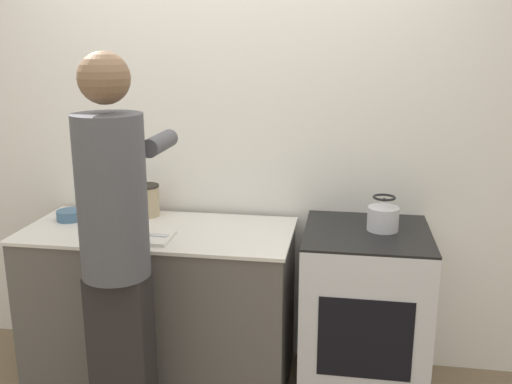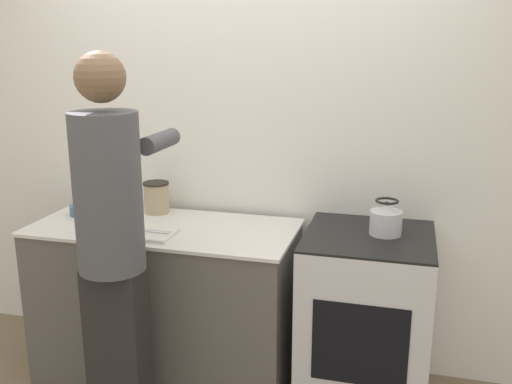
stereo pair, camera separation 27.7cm
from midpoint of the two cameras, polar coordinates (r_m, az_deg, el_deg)
name	(u,v)px [view 2 (the right image)]	position (r m, az deg, el deg)	size (l,w,h in m)	color
wall_back	(246,140)	(3.24, 1.42, 5.18)	(8.00, 0.05, 2.60)	white
counter	(167,301)	(3.25, -6.47, -10.83)	(1.42, 0.65, 0.88)	#5B5651
oven	(365,321)	(3.05, 13.47, -12.51)	(0.62, 0.64, 0.93)	silver
person	(112,237)	(2.59, -11.25, -4.45)	(0.34, 0.58, 1.81)	#272323
cutting_board	(140,233)	(2.96, -8.90, -4.13)	(0.36, 0.21, 0.02)	silver
knife	(147,230)	(2.96, -8.25, -3.86)	(0.25, 0.05, 0.01)	silver
kettle	(386,220)	(2.87, 15.59, -2.74)	(0.16, 0.16, 0.18)	silver
bowl_prep	(83,210)	(3.36, -14.73, -1.77)	(0.14, 0.14, 0.06)	#426684
canister_jar	(156,197)	(3.31, -7.58, -0.56)	(0.15, 0.15, 0.18)	tan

